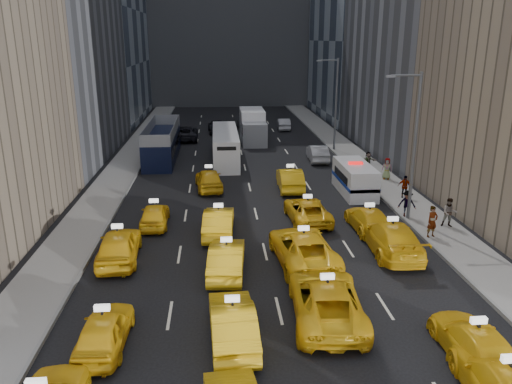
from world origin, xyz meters
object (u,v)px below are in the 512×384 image
double_decker (162,142)px  pedestrian_0 (432,222)px  city_bus (225,146)px  box_truck (253,126)px  nypd_van (355,179)px

double_decker → pedestrian_0: bearing=-49.8°
city_bus → box_truck: size_ratio=1.44×
double_decker → box_truck: size_ratio=1.48×
nypd_van → double_decker: bearing=137.2°
box_truck → pedestrian_0: size_ratio=4.20×
city_bus → box_truck: 9.15m
nypd_van → city_bus: 14.19m
double_decker → city_bus: size_ratio=1.03×
box_truck → city_bus: bearing=-105.3°
box_truck → double_decker: bearing=-135.4°
nypd_van → box_truck: box_truck is taller
nypd_van → city_bus: size_ratio=0.51×
city_bus → pedestrian_0: 22.67m
nypd_van → pedestrian_0: nypd_van is taller
nypd_van → pedestrian_0: bearing=-81.6°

